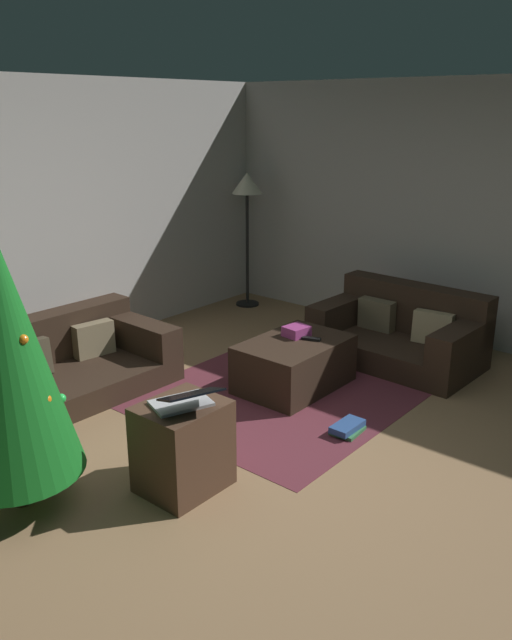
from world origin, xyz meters
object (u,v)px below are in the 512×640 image
object	(u,v)px
ottoman	(294,364)
gift_box	(296,331)
couch_right	(401,333)
christmas_tree	(2,349)
couch_left	(68,363)
book_stack	(347,428)
corner_lamp	(247,193)
laptop	(185,400)
tv_remote	(311,339)
side_table	(183,446)

from	to	relation	value
ottoman	gift_box	distance (m)	0.29
couch_right	christmas_tree	xyz separation A→B (m)	(-3.65, 0.63, 0.74)
couch_left	book_stack	bearing A→B (deg)	112.24
corner_lamp	christmas_tree	bearing A→B (deg)	-157.51
gift_box	laptop	world-z (taller)	laptop
couch_right	christmas_tree	distance (m)	3.77
tv_remote	corner_lamp	bearing A→B (deg)	33.73
couch_left	gift_box	xyz separation A→B (m)	(1.40, -1.39, 0.23)
corner_lamp	side_table	bearing A→B (deg)	-144.99
side_table	couch_left	bearing A→B (deg)	77.23
christmas_tree	laptop	world-z (taller)	christmas_tree
gift_box	christmas_tree	xyz separation A→B (m)	(-2.59, 0.16, 0.55)
ottoman	tv_remote	size ratio (longest dim) A/B	6.06
side_table	laptop	distance (m)	0.35
book_stack	corner_lamp	bearing A→B (deg)	53.49
tv_remote	side_table	distance (m)	1.85
tv_remote	laptop	distance (m)	1.88
gift_box	corner_lamp	xyz separation A→B (m)	(1.49, 1.85, 0.89)
laptop	christmas_tree	bearing A→B (deg)	137.50
ottoman	tv_remote	bearing A→B (deg)	-40.01
gift_box	book_stack	world-z (taller)	gift_box
couch_left	christmas_tree	world-z (taller)	christmas_tree
ottoman	book_stack	size ratio (longest dim) A/B	3.37
couch_right	laptop	world-z (taller)	laptop
couch_right	ottoman	size ratio (longest dim) A/B	1.59
corner_lamp	couch_right	bearing A→B (deg)	-100.51
gift_box	corner_lamp	distance (m)	2.54
couch_left	side_table	size ratio (longest dim) A/B	2.80
couch_left	tv_remote	distance (m)	2.09
side_table	corner_lamp	distance (m)	4.18
ottoman	corner_lamp	size ratio (longest dim) A/B	0.61
gift_box	corner_lamp	world-z (taller)	corner_lamp
side_table	laptop	xyz separation A→B (m)	(-0.02, -0.06, 0.35)
laptop	ottoman	bearing A→B (deg)	14.83
tv_remote	christmas_tree	xyz separation A→B (m)	(-2.58, 0.32, 0.58)
couch_right	ottoman	xyz separation A→B (m)	(-1.17, 0.40, -0.06)
side_table	couch_right	bearing A→B (deg)	0.08
side_table	laptop	size ratio (longest dim) A/B	1.18
couch_left	tv_remote	bearing A→B (deg)	133.31
tv_remote	book_stack	world-z (taller)	tv_remote
gift_box	side_table	xyz separation A→B (m)	(-1.82, -0.47, -0.18)
ottoman	corner_lamp	distance (m)	2.75
gift_box	tv_remote	xyz separation A→B (m)	(-0.00, -0.16, -0.03)
laptop	corner_lamp	bearing A→B (deg)	35.49
couch_left	book_stack	xyz separation A→B (m)	(0.87, -2.26, -0.20)
christmas_tree	laptop	bearing A→B (deg)	-42.50
couch_right	corner_lamp	bearing A→B (deg)	-8.61
book_stack	corner_lamp	distance (m)	3.64
gift_box	book_stack	distance (m)	1.11
book_stack	side_table	bearing A→B (deg)	162.36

